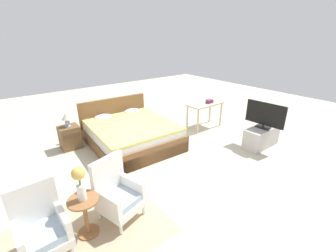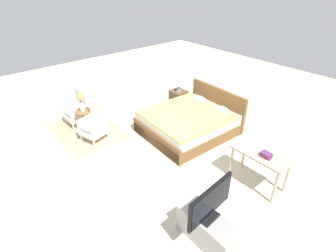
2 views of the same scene
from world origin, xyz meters
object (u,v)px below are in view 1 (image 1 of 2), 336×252
object	(u,v)px
nightstand	(70,137)
tv_stand	(261,137)
armchair_by_window_left	(41,228)
table_lamp	(66,118)
flower_vase	(79,180)
side_table	(85,212)
book_stack	(210,101)
armchair_by_window_right	(117,194)
bed	(131,133)
vanity_desk	(205,107)
tv_flatscreen	(265,115)

from	to	relation	value
nightstand	tv_stand	distance (m)	4.56
armchair_by_window_left	table_lamp	bearing A→B (deg)	68.00
flower_vase	tv_stand	distance (m)	4.26
side_table	book_stack	bearing A→B (deg)	21.13
armchair_by_window_right	flower_vase	xyz separation A→B (m)	(-0.49, -0.05, 0.48)
flower_vase	tv_stand	world-z (taller)	flower_vase
armchair_by_window_left	side_table	world-z (taller)	armchair_by_window_left
bed	flower_vase	bearing A→B (deg)	-131.90
table_lamp	bed	bearing A→B (deg)	-30.87
table_lamp	armchair_by_window_right	bearing A→B (deg)	-91.91
bed	vanity_desk	size ratio (longest dim) A/B	2.12
bed	vanity_desk	bearing A→B (deg)	-9.14
tv_stand	book_stack	size ratio (longest dim) A/B	4.28
armchair_by_window_right	flower_vase	bearing A→B (deg)	-174.48
bed	armchair_by_window_left	bearing A→B (deg)	-139.70
bed	side_table	size ratio (longest dim) A/B	3.85
tv_flatscreen	vanity_desk	size ratio (longest dim) A/B	0.88
armchair_by_window_right	side_table	xyz separation A→B (m)	(-0.49, -0.05, -0.02)
bed	armchair_by_window_left	distance (m)	3.02
armchair_by_window_left	nightstand	xyz separation A→B (m)	(1.08, 2.68, -0.11)
book_stack	vanity_desk	bearing A→B (deg)	152.87
armchair_by_window_left	table_lamp	size ratio (longest dim) A/B	2.79
flower_vase	nightstand	size ratio (longest dim) A/B	0.87
bed	nightstand	bearing A→B (deg)	149.16
table_lamp	vanity_desk	xyz separation A→B (m)	(3.42, -1.08, -0.13)
flower_vase	nightstand	world-z (taller)	flower_vase
bed	flower_vase	size ratio (longest dim) A/B	4.63
armchair_by_window_right	book_stack	world-z (taller)	armchair_by_window_right
armchair_by_window_left	tv_flatscreen	size ratio (longest dim) A/B	1.01
flower_vase	tv_flatscreen	xyz separation A→B (m)	(4.22, -0.02, -0.07)
bed	book_stack	size ratio (longest dim) A/B	9.85
tv_flatscreen	book_stack	xyz separation A→B (m)	(-0.11, 1.61, -0.02)
bed	table_lamp	bearing A→B (deg)	149.13
armchair_by_window_left	flower_vase	size ratio (longest dim) A/B	1.93
side_table	vanity_desk	bearing A→B (deg)	22.38
bed	armchair_by_window_right	size ratio (longest dim) A/B	2.40
side_table	nightstand	size ratio (longest dim) A/B	1.05
nightstand	tv_flatscreen	world-z (taller)	tv_flatscreen
armchair_by_window_left	tv_stand	size ratio (longest dim) A/B	0.96
table_lamp	vanity_desk	distance (m)	3.59
tv_stand	armchair_by_window_right	bearing A→B (deg)	178.98
table_lamp	tv_stand	bearing A→B (deg)	-37.07
armchair_by_window_left	book_stack	bearing A→B (deg)	18.44
armchair_by_window_left	flower_vase	distance (m)	0.70
bed	flower_vase	xyz separation A→B (m)	(-1.79, -2.00, 0.57)
flower_vase	vanity_desk	distance (m)	4.33
bed	flower_vase	distance (m)	2.75
book_stack	side_table	bearing A→B (deg)	-158.87
armchair_by_window_left	tv_stand	world-z (taller)	armchair_by_window_left
nightstand	tv_stand	world-z (taller)	nightstand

